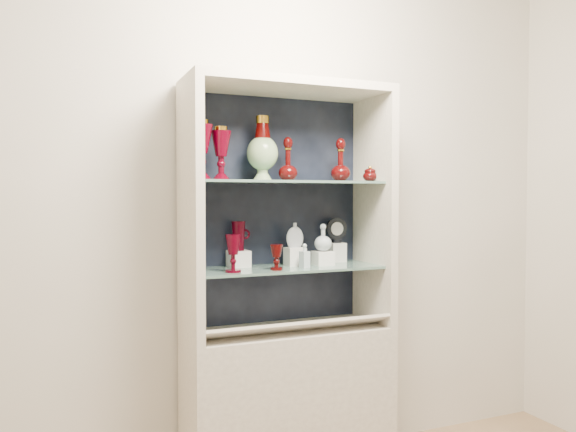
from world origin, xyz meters
name	(u,v)px	position (x,y,z in m)	size (l,w,h in m)	color
wall_back	(272,195)	(0.00, 1.75, 1.40)	(3.50, 0.02, 2.80)	beige
cabinet_base	(288,404)	(0.00, 1.53, 0.38)	(1.00, 0.40, 0.75)	#BAB19E
cabinet_back_panel	(274,210)	(0.00, 1.72, 1.32)	(0.98, 0.02, 1.15)	black
cabinet_side_left	(190,212)	(-0.48, 1.53, 1.32)	(0.04, 0.40, 1.15)	#BAB19E
cabinet_side_right	(374,210)	(0.48, 1.53, 1.32)	(0.04, 0.40, 1.15)	#BAB19E
cabinet_top_cap	(288,87)	(0.00, 1.53, 1.92)	(1.00, 0.40, 0.04)	#BAB19E
shelf_lower	(286,268)	(0.00, 1.55, 1.04)	(0.92, 0.34, 0.01)	slate
shelf_upper	(286,182)	(0.00, 1.55, 1.46)	(0.92, 0.34, 0.01)	slate
label_ledge	(297,327)	(0.00, 1.42, 0.78)	(0.92, 0.18, 0.01)	#BAB19E
label_card_0	(360,318)	(0.34, 1.42, 0.80)	(0.10, 0.07, 0.00)	white
label_card_1	(242,329)	(-0.27, 1.42, 0.80)	(0.10, 0.07, 0.00)	white
pedestal_lamp_left	(221,153)	(-0.33, 1.53, 1.59)	(0.09, 0.09, 0.25)	#46000D
pedestal_lamp_right	(201,150)	(-0.43, 1.50, 1.60)	(0.10, 0.10, 0.27)	#46000D
enamel_urn	(262,149)	(-0.11, 1.60, 1.63)	(0.15, 0.15, 0.32)	#084426
ruby_decanter_a	(288,156)	(0.02, 1.58, 1.59)	(0.10, 0.10, 0.24)	#460707
ruby_decanter_b	(341,159)	(0.29, 1.54, 1.59)	(0.10, 0.10, 0.23)	#460707
lidded_bowl	(370,174)	(0.44, 1.50, 1.51)	(0.07, 0.07, 0.08)	#460707
cobalt_goblet	(196,252)	(-0.44, 1.60, 1.14)	(0.07, 0.07, 0.17)	#0E0846
ruby_goblet_tall	(233,253)	(-0.30, 1.46, 1.14)	(0.07, 0.07, 0.17)	#46000D
ruby_goblet_small	(276,257)	(-0.09, 1.46, 1.11)	(0.06, 0.06, 0.12)	#460707
riser_ruby_pitcher	(239,259)	(-0.22, 1.64, 1.09)	(0.10, 0.10, 0.08)	silver
ruby_pitcher	(238,236)	(-0.22, 1.64, 1.20)	(0.11, 0.07, 0.14)	#46000D
clear_square_bottle	(305,256)	(0.07, 1.49, 1.11)	(0.04, 0.04, 0.12)	#A8BDC3
riser_flat_flask	(295,256)	(0.06, 1.59, 1.09)	(0.09, 0.09, 0.09)	silver
flat_flask	(295,235)	(0.06, 1.59, 1.20)	(0.09, 0.04, 0.13)	#9FAAB3
riser_clear_round_decanter	(323,258)	(0.20, 1.54, 1.08)	(0.09, 0.09, 0.07)	silver
clear_round_decanter	(323,238)	(0.20, 1.54, 1.19)	(0.09, 0.09, 0.13)	#A8BDC3
riser_cameo_medallion	(337,252)	(0.33, 1.65, 1.10)	(0.08, 0.08, 0.10)	silver
cameo_medallion	(337,230)	(0.33, 1.65, 1.22)	(0.12, 0.04, 0.14)	black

